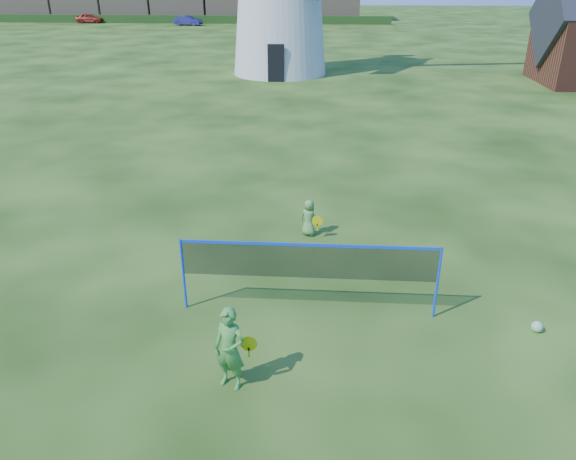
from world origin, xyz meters
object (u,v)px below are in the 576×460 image
at_px(badminton_net, 309,262).
at_px(player_boy, 309,218).
at_px(play_ball, 537,327).
at_px(car_right, 188,21).
at_px(player_girl, 230,349).
at_px(car_left, 90,18).

distance_m(badminton_net, player_boy, 3.64).
height_order(play_ball, car_right, car_right).
height_order(player_boy, car_right, car_right).
relative_size(player_girl, car_left, 0.42).
bearing_deg(play_ball, player_boy, 138.66).
distance_m(player_girl, car_right, 67.27).
height_order(badminton_net, player_girl, badminton_net).
distance_m(badminton_net, play_ball, 4.53).
relative_size(player_girl, car_right, 0.42).
bearing_deg(play_ball, player_girl, -161.41).
relative_size(player_boy, play_ball, 4.41).
xyz_separation_m(badminton_net, player_boy, (-0.10, 3.58, -0.65)).
bearing_deg(car_left, car_right, -102.07).
height_order(badminton_net, car_right, badminton_net).
height_order(badminton_net, play_ball, badminton_net).
height_order(car_left, car_right, car_left).
height_order(player_girl, player_boy, player_girl).
bearing_deg(car_left, player_boy, -154.81).
height_order(player_boy, car_left, car_left).
distance_m(player_girl, player_boy, 5.94).
bearing_deg(player_boy, play_ball, 162.04).
bearing_deg(car_right, player_boy, -153.28).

